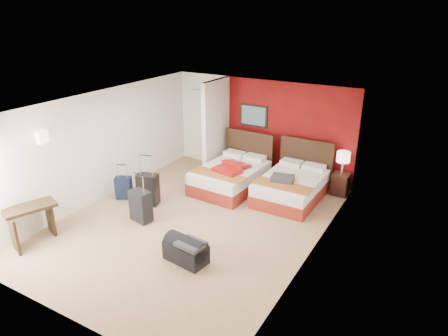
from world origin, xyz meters
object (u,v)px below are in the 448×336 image
Objects in this scene: bed_right at (291,188)px; suitcase_black at (148,190)px; duffel_bag at (186,251)px; suitcase_navy at (124,189)px; bed_left at (230,178)px; table_lamp at (343,163)px; nightstand at (340,184)px; suitcase_charcoal at (141,207)px; desk at (33,224)px; red_suitcase_open at (232,167)px.

suitcase_black reaches higher than bed_right.
duffel_bag is (2.01, -1.39, -0.16)m from suitcase_black.
bed_left is at bearing 14.82° from suitcase_navy.
bed_left reaches higher than bed_right.
bed_left is 1.52m from bed_right.
suitcase_black is (-2.69, -1.87, 0.08)m from bed_right.
table_lamp is (0.92, 0.86, 0.52)m from bed_right.
suitcase_navy is at bearing -146.30° from nightstand.
bed_right is 1.26m from nightstand.
table_lamp is 0.83× the size of suitcase_charcoal.
suitcase_navy is (-3.39, -1.91, -0.02)m from bed_right.
desk is at bearing -129.54° from bed_right.
suitcase_charcoal is 0.72× the size of desk.
bed_left is at bearing 147.01° from red_suitcase_open.
suitcase_charcoal is 1.24m from suitcase_navy.
red_suitcase_open reaches higher than nightstand.
red_suitcase_open reaches higher than duffel_bag.
suitcase_charcoal is at bearing -58.27° from suitcase_navy.
table_lamp is at bearing 26.46° from bed_left.
table_lamp reaches higher than duffel_bag.
table_lamp is at bearing 76.47° from duffel_bag.
suitcase_navy is at bearing -134.22° from bed_left.
red_suitcase_open is 1.33× the size of suitcase_charcoal.
suitcase_black is at bearing -24.39° from suitcase_navy.
table_lamp is 4.72m from suitcase_charcoal.
table_lamp reaches higher than desk.
suitcase_black is 2.47m from desk.
bed_left is 2.55m from suitcase_navy.
red_suitcase_open is 2.59m from suitcase_navy.
suitcase_black is at bearing -121.93° from bed_left.
bed_left is at bearing 38.36° from suitcase_black.
suitcase_navy is (-0.69, -0.04, -0.10)m from suitcase_black.
bed_left is at bearing 112.76° from duffel_bag.
bed_left is 4.49m from desk.
nightstand is at bearing 0.00° from table_lamp.
suitcase_black reaches higher than duffel_bag.
suitcase_navy is at bearing -147.31° from table_lamp.
table_lamp is at bearing 56.29° from suitcase_charcoal.
suitcase_charcoal reaches higher than bed_right.
bed_left is 2.64m from nightstand.
red_suitcase_open is at bearing -41.75° from bed_left.
table_lamp reaches higher than bed_left.
bed_left is 2.45× the size of duffel_bag.
table_lamp is (2.43, 1.04, 0.52)m from bed_left.
desk reaches higher than suitcase_charcoal.
suitcase_navy is (-1.98, -1.62, -0.37)m from red_suitcase_open.
red_suitcase_open is 1.14× the size of duffel_bag.
nightstand is 6.74m from desk.
bed_right is 3.50× the size of nightstand.
desk is at bearing -126.98° from suitcase_black.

